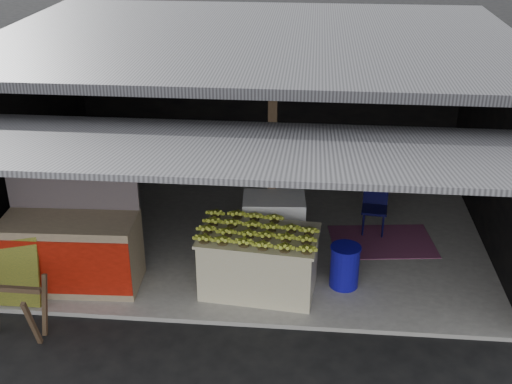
# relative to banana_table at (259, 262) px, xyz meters

# --- Properties ---
(ground) EXTENTS (80.00, 80.00, 0.00)m
(ground) POSITION_rel_banana_table_xyz_m (-0.22, -0.74, -0.47)
(ground) COLOR black
(ground) RESTS_ON ground
(concrete_slab) EXTENTS (7.00, 5.00, 0.06)m
(concrete_slab) POSITION_rel_banana_table_xyz_m (-0.22, 1.76, -0.44)
(concrete_slab) COLOR gray
(concrete_slab) RESTS_ON ground
(shophouse) EXTENTS (7.40, 7.29, 3.02)m
(shophouse) POSITION_rel_banana_table_xyz_m (-0.22, 2.07, 1.63)
(shophouse) COLOR black
(shophouse) RESTS_ON ground
(banana_table) EXTENTS (1.58, 1.06, 0.82)m
(banana_table) POSITION_rel_banana_table_xyz_m (0.00, 0.00, 0.00)
(banana_table) COLOR beige
(banana_table) RESTS_ON concrete_slab
(banana_pile) EXTENTS (1.45, 0.96, 0.16)m
(banana_pile) POSITION_rel_banana_table_xyz_m (-0.00, -0.00, 0.49)
(banana_pile) COLOR yellow
(banana_pile) RESTS_ON banana_table
(white_crate) EXTENTS (0.89, 0.64, 0.94)m
(white_crate) POSITION_rel_banana_table_xyz_m (0.13, 0.81, 0.06)
(white_crate) COLOR white
(white_crate) RESTS_ON concrete_slab
(neighbor_stall) EXTENTS (1.75, 0.84, 1.77)m
(neighbor_stall) POSITION_rel_banana_table_xyz_m (-2.43, -0.10, 0.12)
(neighbor_stall) COLOR #998466
(neighbor_stall) RESTS_ON concrete_slab
(green_signboard) EXTENTS (0.64, 0.25, 0.95)m
(green_signboard) POSITION_rel_banana_table_xyz_m (-3.01, -0.57, 0.07)
(green_signboard) COLOR black
(green_signboard) RESTS_ON concrete_slab
(sawhorse) EXTENTS (0.75, 0.65, 0.73)m
(sawhorse) POSITION_rel_banana_table_xyz_m (-2.76, -1.20, -0.01)
(sawhorse) COLOR #4F3A27
(sawhorse) RESTS_ON ground
(water_barrel) EXTENTS (0.38, 0.38, 0.56)m
(water_barrel) POSITION_rel_banana_table_xyz_m (1.11, 0.19, -0.13)
(water_barrel) COLOR #100D94
(water_barrel) RESTS_ON concrete_slab
(plastic_chair) EXTENTS (0.41, 0.41, 0.79)m
(plastic_chair) POSITION_rel_banana_table_xyz_m (1.61, 1.75, 0.05)
(plastic_chair) COLOR black
(plastic_chair) RESTS_ON concrete_slab
(magenta_rug) EXTENTS (1.61, 1.17, 0.01)m
(magenta_rug) POSITION_rel_banana_table_xyz_m (1.72, 1.39, -0.41)
(magenta_rug) COLOR #73194D
(magenta_rug) RESTS_ON concrete_slab
(picture_frames) EXTENTS (1.62, 0.04, 0.46)m
(picture_frames) POSITION_rel_banana_table_xyz_m (-0.39, 4.15, 1.46)
(picture_frames) COLOR black
(picture_frames) RESTS_ON shophouse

